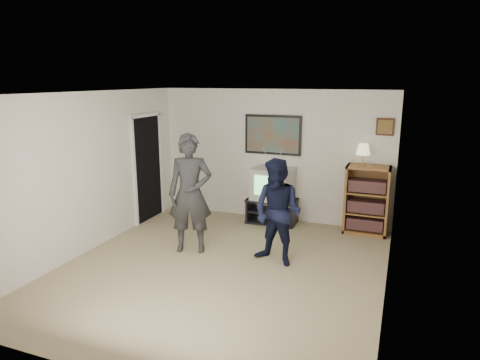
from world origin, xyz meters
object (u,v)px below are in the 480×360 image
Objects in this scene: person_tall at (190,194)px; person_short at (278,212)px; bookshelf at (367,200)px; media_stand at (272,211)px; crt_television at (273,184)px.

person_short is at bearing -18.61° from person_tall.
bookshelf is 2.12m from person_short.
media_stand is at bearing -178.33° from bookshelf.
person_tall is (-2.52, -1.82, 0.33)m from bookshelf.
person_tall is (-0.81, -1.77, 0.17)m from crt_television.
media_stand is 0.59× the size of person_short.
person_tall reaches higher than crt_television.
crt_television is 1.95m from person_tall.
media_stand is 1.32× the size of crt_television.
person_tall reaches higher than media_stand.
person_short reaches higher than crt_television.
person_tall is at bearing -107.98° from crt_television.
crt_television is 0.38× the size of person_tall.
bookshelf is 0.65× the size of person_tall.
crt_television is 1.71m from bookshelf.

